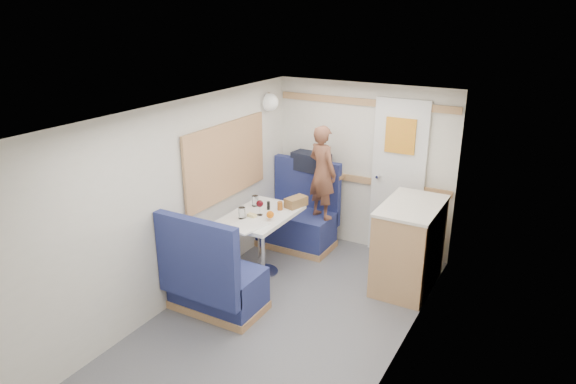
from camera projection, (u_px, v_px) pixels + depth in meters
The scene contains 26 objects.
floor at pixel (264, 338), 4.60m from camera, with size 4.50×4.50×0.00m, color #515156.
ceiling at pixel (260, 118), 3.92m from camera, with size 4.50×4.50×0.00m, color silver.
wall_back at pixel (362, 167), 6.11m from camera, with size 2.20×0.02×2.00m, color silver.
wall_left at pixel (162, 212), 4.77m from camera, with size 0.02×4.50×2.00m, color silver.
wall_right at pixel (390, 268), 3.76m from camera, with size 0.02×4.50×2.00m, color silver.
oak_trim_low at pixel (361, 180), 6.14m from camera, with size 2.15×0.02×0.08m, color #A6754B.
oak_trim_high at pixel (365, 102), 5.83m from camera, with size 2.15×0.02×0.08m, color #A6754B.
side_window at pixel (226, 160), 5.50m from camera, with size 0.04×1.30×0.72m, color #95A38A.
rear_door at pixel (398, 176), 5.89m from camera, with size 0.62×0.12×1.86m.
dinette_table at pixel (261, 227), 5.53m from camera, with size 0.62×0.92×0.72m.
bench_far at pixel (299, 222), 6.33m from camera, with size 0.90×0.59×1.05m.
bench_near at pixel (214, 284), 4.91m from camera, with size 0.90×0.59×1.05m.
ledge at pixel (309, 172), 6.34m from camera, with size 0.90×0.14×0.04m, color #A6754B.
dome_light at pixel (270, 102), 6.01m from camera, with size 0.20×0.20×0.20m, color white.
galley_counter at pixel (409, 245), 5.34m from camera, with size 0.57×0.92×0.92m.
person at pixel (322, 172), 5.92m from camera, with size 0.40×0.26×1.11m, color brown.
duffel_bag at pixel (311, 162), 6.29m from camera, with size 0.46×0.22×0.22m, color black.
tray at pixel (247, 226), 5.15m from camera, with size 0.28×0.36×0.02m, color white.
orange_fruit at pixel (270, 215), 5.30m from camera, with size 0.08×0.08×0.08m, color orange.
cheese_block at pixel (252, 215), 5.34m from camera, with size 0.09×0.06×0.03m, color #F7DC8E.
wine_glass at pixel (260, 204), 5.40m from camera, with size 0.08×0.08×0.17m.
tumbler_left at pixel (242, 213), 5.34m from camera, with size 0.08×0.08×0.12m, color white.
tumbler_mid at pixel (255, 201), 5.68m from camera, with size 0.07×0.07×0.12m, color silver.
beer_glass at pixel (280, 206), 5.57m from camera, with size 0.06×0.06×0.09m, color #8E4914.
pepper_grinder at pixel (268, 206), 5.58m from camera, with size 0.04×0.04×0.09m, color black.
bread_loaf at pixel (296, 202), 5.66m from camera, with size 0.14×0.25×0.11m, color olive.
Camera 1 is at (2.09, -3.28, 2.80)m, focal length 32.00 mm.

